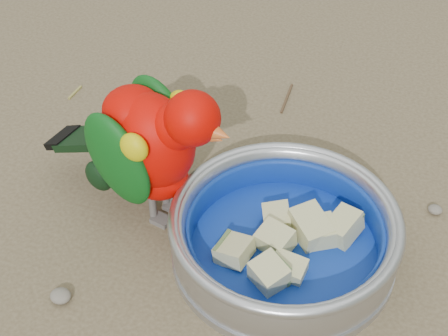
% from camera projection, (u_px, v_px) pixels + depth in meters
% --- Properties ---
extents(ground, '(60.00, 60.00, 0.00)m').
position_uv_depth(ground, '(282.00, 331.00, 0.67)').
color(ground, brown).
extents(food_bowl, '(0.24, 0.24, 0.02)m').
position_uv_depth(food_bowl, '(283.00, 251.00, 0.73)').
color(food_bowl, '#B2B2BA').
rests_on(food_bowl, ground).
extents(bowl_wall, '(0.24, 0.24, 0.04)m').
position_uv_depth(bowl_wall, '(285.00, 232.00, 0.71)').
color(bowl_wall, '#B2B2BA').
rests_on(bowl_wall, food_bowl).
extents(fruit_wedges, '(0.14, 0.14, 0.03)m').
position_uv_depth(fruit_wedges, '(284.00, 236.00, 0.72)').
color(fruit_wedges, '#C6C386').
rests_on(fruit_wedges, food_bowl).
extents(lory_parrot, '(0.24, 0.15, 0.18)m').
position_uv_depth(lory_parrot, '(152.00, 152.00, 0.73)').
color(lory_parrot, '#CA0600').
rests_on(lory_parrot, ground).
extents(ground_debris, '(0.90, 0.80, 0.01)m').
position_uv_depth(ground_debris, '(327.00, 296.00, 0.70)').
color(ground_debris, olive).
rests_on(ground_debris, ground).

